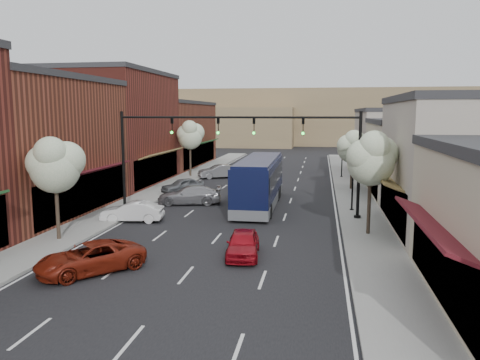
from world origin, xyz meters
The scene contains 28 objects.
ground centered at (0.00, 0.00, 0.00)m, with size 160.00×160.00×0.00m, color black.
sidewalk_left centered at (-8.40, 18.50, 0.07)m, with size 2.80×73.00×0.15m, color gray.
sidewalk_right centered at (8.40, 18.50, 0.07)m, with size 2.80×73.00×0.15m, color gray.
curb_left centered at (-7.00, 18.50, 0.07)m, with size 0.25×73.00×0.17m, color gray.
curb_right centered at (7.00, 18.50, 0.07)m, with size 0.25×73.00×0.17m, color gray.
bldg_left_midnear centered at (-14.23, 6.00, 4.66)m, with size 10.14×14.10×9.40m.
bldg_left_midfar centered at (-14.24, 20.00, 5.40)m, with size 10.14×14.10×10.90m.
bldg_left_far centered at (-14.22, 36.00, 4.16)m, with size 10.14×18.10×8.40m.
bldg_right_midnear centered at (13.72, 6.00, 3.91)m, with size 9.14×12.10×7.90m.
bldg_right_midfar centered at (13.70, 18.00, 3.17)m, with size 9.14×12.10×6.40m.
bldg_right_far centered at (13.71, 32.00, 3.66)m, with size 9.14×16.10×7.40m.
hill_far centered at (0.00, 90.00, 6.00)m, with size 120.00×30.00×12.00m, color #7A6647.
hill_near centered at (-25.00, 78.00, 4.00)m, with size 50.00×20.00×8.00m, color #7A6647.
signal_mast_right centered at (5.62, 8.00, 4.62)m, with size 8.22×0.46×7.00m.
signal_mast_left centered at (-5.62, 8.00, 4.62)m, with size 8.22×0.46×7.00m.
tree_right_near centered at (8.35, 3.94, 4.45)m, with size 2.85×2.65×5.95m.
tree_right_far centered at (8.35, 19.94, 3.99)m, with size 2.85×2.65×5.43m.
tree_left_near centered at (-8.25, -0.06, 4.22)m, with size 2.85×2.65×5.69m.
tree_left_far centered at (-8.25, 25.94, 4.60)m, with size 2.85×2.65×6.13m.
lamp_post_near centered at (7.80, 10.50, 3.01)m, with size 0.44×0.44×4.44m.
lamp_post_far centered at (7.80, 28.00, 3.01)m, with size 0.44×0.44×4.44m.
coach_bus centered at (1.13, 11.42, 1.87)m, with size 2.71×11.74×3.58m.
red_hatchback centered at (1.97, -0.95, 0.64)m, with size 1.51×3.76×1.28m, color maroon.
parked_car_a centered at (-4.20, -4.33, 0.65)m, with size 2.15×4.66×1.29m, color maroon.
parked_car_b centered at (-6.20, 5.09, 0.65)m, with size 1.37×3.92×1.29m, color silver.
parked_car_c centered at (-4.20, 11.28, 0.70)m, with size 1.96×4.83×1.40m, color gray.
parked_car_d centered at (-6.20, 16.11, 0.65)m, with size 1.53×3.80×1.29m, color slate.
parked_car_e centered at (-5.09, 25.74, 0.72)m, with size 1.53×4.38×1.44m, color gray.
Camera 1 is at (5.57, -22.54, 6.87)m, focal length 35.00 mm.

